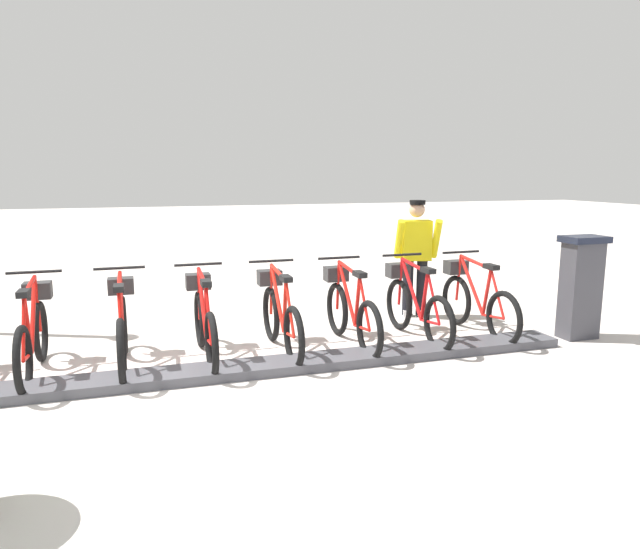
# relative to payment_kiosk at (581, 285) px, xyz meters

# --- Properties ---
(ground_plane) EXTENTS (60.00, 60.00, 0.00)m
(ground_plane) POSITION_rel_payment_kiosk_xyz_m (-0.05, 4.76, -0.67)
(ground_plane) COLOR beige
(dock_rail_base) EXTENTS (0.44, 8.51, 0.10)m
(dock_rail_base) POSITION_rel_payment_kiosk_xyz_m (-0.05, 4.76, -0.62)
(dock_rail_base) COLOR #47474C
(dock_rail_base) RESTS_ON ground
(payment_kiosk) EXTENTS (0.36, 0.52, 1.28)m
(payment_kiosk) POSITION_rel_payment_kiosk_xyz_m (0.00, 0.00, 0.00)
(payment_kiosk) COLOR #38383D
(payment_kiosk) RESTS_ON ground
(bike_docked_0) EXTENTS (1.72, 0.54, 1.02)m
(bike_docked_0) POSITION_rel_payment_kiosk_xyz_m (0.57, 1.11, -0.24)
(bike_docked_0) COLOR black
(bike_docked_0) RESTS_ON ground
(bike_docked_1) EXTENTS (1.72, 0.54, 1.02)m
(bike_docked_1) POSITION_rel_payment_kiosk_xyz_m (0.57, 1.96, -0.24)
(bike_docked_1) COLOR black
(bike_docked_1) RESTS_ON ground
(bike_docked_2) EXTENTS (1.72, 0.54, 1.02)m
(bike_docked_2) POSITION_rel_payment_kiosk_xyz_m (0.57, 2.82, -0.24)
(bike_docked_2) COLOR black
(bike_docked_2) RESTS_ON ground
(bike_docked_3) EXTENTS (1.72, 0.54, 1.02)m
(bike_docked_3) POSITION_rel_payment_kiosk_xyz_m (0.57, 3.68, -0.24)
(bike_docked_3) COLOR black
(bike_docked_3) RESTS_ON ground
(bike_docked_4) EXTENTS (1.72, 0.54, 1.02)m
(bike_docked_4) POSITION_rel_payment_kiosk_xyz_m (0.57, 4.53, -0.24)
(bike_docked_4) COLOR black
(bike_docked_4) RESTS_ON ground
(bike_docked_5) EXTENTS (1.72, 0.54, 1.02)m
(bike_docked_5) POSITION_rel_payment_kiosk_xyz_m (0.57, 5.39, -0.24)
(bike_docked_5) COLOR black
(bike_docked_5) RESTS_ON ground
(bike_docked_6) EXTENTS (1.72, 0.54, 1.02)m
(bike_docked_6) POSITION_rel_payment_kiosk_xyz_m (0.57, 6.25, -0.24)
(bike_docked_6) COLOR black
(bike_docked_6) RESTS_ON ground
(worker_near_rack) EXTENTS (0.56, 0.68, 1.66)m
(worker_near_rack) POSITION_rel_payment_kiosk_xyz_m (1.58, 1.46, 0.24)
(worker_near_rack) COLOR white
(worker_near_rack) RESTS_ON ground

